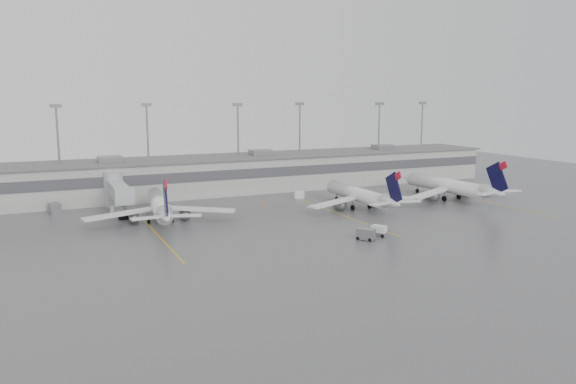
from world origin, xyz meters
name	(u,v)px	position (x,y,z in m)	size (l,w,h in m)	color
ground	(316,257)	(0.00, 0.00, 0.00)	(260.00, 260.00, 0.00)	#525254
terminal	(201,175)	(-0.01, 57.98, 4.17)	(152.00, 17.00, 9.45)	#9E9F9A
light_masts	(193,139)	(0.00, 63.75, 12.03)	(142.40, 8.00, 20.60)	gray
jet_bridge_right	(117,190)	(-20.50, 45.72, 3.87)	(4.00, 17.20, 7.00)	#9FA2A4
stand_markings	(254,222)	(0.00, 24.00, 0.01)	(105.25, 40.00, 0.01)	#E2A80D
jet_mid_left	(160,205)	(-15.08, 31.20, 3.00)	(26.38, 29.74, 9.64)	white
jet_mid_right	(360,195)	(23.63, 26.48, 2.85)	(25.26, 28.30, 9.16)	white
jet_far_right	(450,186)	(46.59, 26.84, 3.07)	(27.23, 30.59, 9.89)	white
baggage_tug	(379,232)	(14.66, 6.32, 0.67)	(2.86, 3.12, 1.72)	white
baggage_cart	(366,234)	(11.46, 5.12, 0.93)	(2.90, 3.20, 1.79)	slate
gse_uld_b	(118,210)	(-21.05, 41.48, 0.79)	(2.24, 1.49, 1.58)	white
gse_uld_c	(299,195)	(17.77, 42.50, 0.76)	(2.15, 1.43, 1.52)	white
gse_loader	(55,208)	(-31.95, 47.43, 0.94)	(1.88, 3.00, 1.88)	slate
cone_b	(134,212)	(-18.21, 39.67, 0.39)	(0.49, 0.49, 0.78)	#FF6605
cone_c	(262,205)	(6.95, 37.24, 0.31)	(0.39, 0.39, 0.62)	#FF6605
cone_d	(450,190)	(53.46, 34.88, 0.39)	(0.49, 0.49, 0.78)	#FF6605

